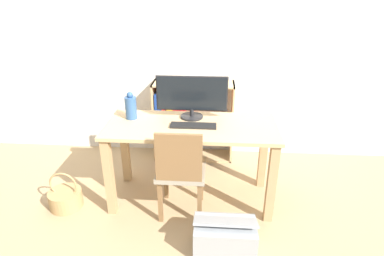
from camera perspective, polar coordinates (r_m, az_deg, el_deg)
ground_plane at (r=3.08m, az=-0.14°, el=-12.21°), size 10.00×10.00×0.00m
wall_back at (r=3.48m, az=1.06°, el=15.53°), size 8.00×0.05×2.60m
desk at (r=2.76m, az=-0.15°, el=-2.14°), size 1.45×0.62×0.75m
monitor at (r=2.78m, az=-0.04°, el=5.83°), size 0.62×0.20×0.38m
keyboard at (r=2.67m, az=0.23°, el=0.43°), size 0.38×0.11×0.02m
vase at (r=2.85m, az=-10.82°, el=3.71°), size 0.10×0.10×0.24m
chair at (r=2.63m, az=-2.03°, el=-7.40°), size 0.40×0.40×0.83m
bookshelf at (r=3.58m, az=-2.22°, el=0.67°), size 0.87×0.28×0.88m
basket at (r=3.14m, az=-21.56°, el=-11.47°), size 0.29×0.29×0.35m
storage_box at (r=2.52m, az=5.84°, el=-18.64°), size 0.46×0.30×0.30m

